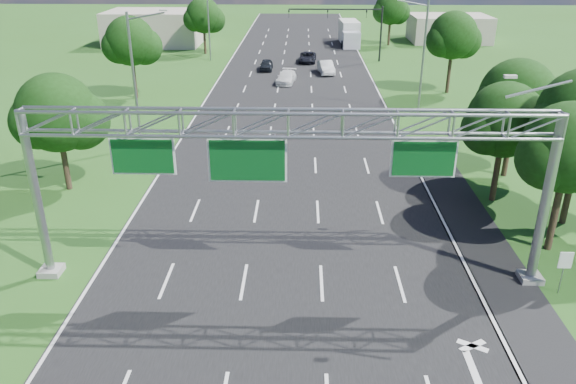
{
  "coord_description": "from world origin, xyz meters",
  "views": [
    {
      "loc": [
        0.82,
        -10.48,
        14.35
      ],
      "look_at": [
        0.17,
        14.55,
        3.23
      ],
      "focal_mm": 35.0,
      "sensor_mm": 36.0,
      "label": 1
    }
  ],
  "objects_px": {
    "regulatory_sign": "(565,264)",
    "traffic_signal": "(354,21)",
    "sign_gantry": "(290,137)",
    "box_truck": "(349,33)"
  },
  "relations": [
    {
      "from": "box_truck",
      "to": "regulatory_sign",
      "type": "bearing_deg",
      "value": -89.51
    },
    {
      "from": "regulatory_sign",
      "to": "box_truck",
      "type": "height_order",
      "value": "box_truck"
    },
    {
      "from": "regulatory_sign",
      "to": "traffic_signal",
      "type": "xyz_separation_m",
      "value": [
        -4.92,
        54.02,
        3.66
      ]
    },
    {
      "from": "traffic_signal",
      "to": "box_truck",
      "type": "height_order",
      "value": "traffic_signal"
    },
    {
      "from": "sign_gantry",
      "to": "regulatory_sign",
      "type": "distance_m",
      "value": 13.25
    },
    {
      "from": "regulatory_sign",
      "to": "traffic_signal",
      "type": "distance_m",
      "value": 54.37
    },
    {
      "from": "traffic_signal",
      "to": "box_truck",
      "type": "distance_m",
      "value": 14.06
    },
    {
      "from": "sign_gantry",
      "to": "traffic_signal",
      "type": "distance_m",
      "value": 53.51
    },
    {
      "from": "regulatory_sign",
      "to": "traffic_signal",
      "type": "bearing_deg",
      "value": 95.2
    },
    {
      "from": "sign_gantry",
      "to": "traffic_signal",
      "type": "height_order",
      "value": "sign_gantry"
    }
  ]
}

